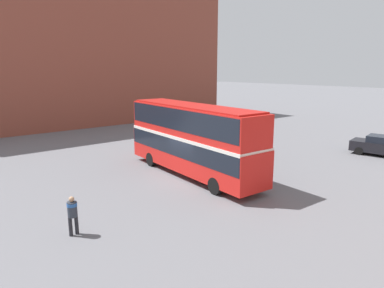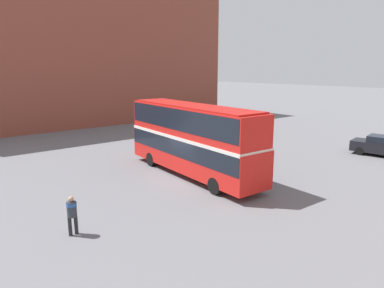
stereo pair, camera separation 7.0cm
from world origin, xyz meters
The scene contains 5 objects.
ground_plane centered at (0.00, 0.00, 0.00)m, with size 240.00×240.00×0.00m, color slate.
building_row_left centered at (-26.09, 4.05, 8.62)m, with size 8.30×38.68×17.23m.
double_decker_bus centered at (-0.44, 0.80, 2.63)m, with size 11.53×3.02×4.60m.
pedestrian_foreground centered at (2.93, -8.31, 1.04)m, with size 0.42×0.42×1.70m.
parked_car_kerb_near centered at (5.09, 15.76, 0.81)m, with size 4.46×2.65×1.60m.
Camera 1 is at (16.29, -12.78, 6.81)m, focal length 32.00 mm.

